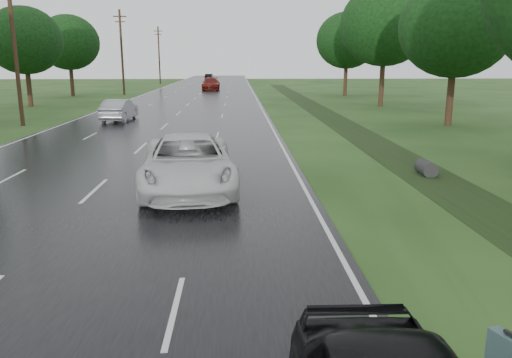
{
  "coord_description": "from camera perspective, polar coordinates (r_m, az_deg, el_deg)",
  "views": [
    {
      "loc": [
        4.56,
        -7.61,
        4.08
      ],
      "look_at": [
        5.02,
        4.09,
        1.3
      ],
      "focal_mm": 35.0,
      "sensor_mm": 36.0,
      "label": 1
    }
  ],
  "objects": [
    {
      "name": "road",
      "position": [
        52.96,
        -7.27,
        8.87
      ],
      "size": [
        14.0,
        180.0,
        0.04
      ],
      "primitive_type": "cube",
      "color": "black",
      "rests_on": "ground"
    },
    {
      "name": "utility_pole_distant",
      "position": [
        93.63,
        -11.02,
        13.82
      ],
      "size": [
        1.6,
        0.26,
        10.0
      ],
      "color": "#3D2419",
      "rests_on": "ground"
    },
    {
      "name": "tree_east_c",
      "position": [
        34.49,
        21.93,
        15.86
      ],
      "size": [
        7.0,
        7.0,
        9.29
      ],
      "color": "#3D2419",
      "rests_on": "ground"
    },
    {
      "name": "edge_stripe_east",
      "position": [
        52.81,
        0.14,
        8.99
      ],
      "size": [
        0.12,
        180.0,
        0.01
      ],
      "primitive_type": "cube",
      "color": "silver",
      "rests_on": "road"
    },
    {
      "name": "tree_east_d",
      "position": [
        47.59,
        14.53,
        16.66
      ],
      "size": [
        8.0,
        8.0,
        10.76
      ],
      "color": "#3D2419",
      "rests_on": "ground"
    },
    {
      "name": "utility_pole_mid",
      "position": [
        35.41,
        -25.92,
        13.88
      ],
      "size": [
        1.6,
        0.26,
        10.0
      ],
      "color": "#3D2419",
      "rests_on": "ground"
    },
    {
      "name": "silver_sedan",
      "position": [
        35.87,
        -15.36,
        7.61
      ],
      "size": [
        1.79,
        4.55,
        1.47
      ],
      "primitive_type": "imported",
      "rotation": [
        0.0,
        0.0,
        3.09
      ],
      "color": "#94959C",
      "rests_on": "road"
    },
    {
      "name": "tree_west_f",
      "position": [
        63.66,
        -20.63,
        14.4
      ],
      "size": [
        7.0,
        7.0,
        9.29
      ],
      "color": "#3D2419",
      "rests_on": "ground"
    },
    {
      "name": "utility_pole_far",
      "position": [
        64.11,
        -15.09,
        13.93
      ],
      "size": [
        1.6,
        0.26,
        10.0
      ],
      "color": "#3D2419",
      "rests_on": "ground"
    },
    {
      "name": "tree_west_d",
      "position": [
        50.27,
        -24.96,
        14.16
      ],
      "size": [
        6.6,
        6.6,
        8.8
      ],
      "color": "#3D2419",
      "rests_on": "ground"
    },
    {
      "name": "center_line",
      "position": [
        52.96,
        -7.27,
        8.9
      ],
      "size": [
        0.12,
        180.0,
        0.01
      ],
      "primitive_type": "cube",
      "color": "silver",
      "rests_on": "road"
    },
    {
      "name": "tree_east_f",
      "position": [
        61.04,
        10.37,
        15.31
      ],
      "size": [
        7.2,
        7.2,
        9.62
      ],
      "color": "#3D2419",
      "rests_on": "ground"
    },
    {
      "name": "far_car_red",
      "position": [
        71.98,
        -5.17,
        10.78
      ],
      "size": [
        2.43,
        5.89,
        1.71
      ],
      "primitive_type": "imported",
      "rotation": [
        0.0,
        0.0,
        -0.01
      ],
      "color": "#68110B",
      "rests_on": "road"
    },
    {
      "name": "edge_stripe_west",
      "position": [
        53.96,
        -14.51,
        8.66
      ],
      "size": [
        0.12,
        180.0,
        0.01
      ],
      "primitive_type": "cube",
      "color": "silver",
      "rests_on": "road"
    },
    {
      "name": "far_car_dark",
      "position": [
        106.16,
        -5.36,
        11.51
      ],
      "size": [
        1.76,
        4.28,
        1.38
      ],
      "primitive_type": "imported",
      "rotation": [
        0.0,
        0.0,
        3.07
      ],
      "color": "black",
      "rests_on": "road"
    },
    {
      "name": "drainage_ditch",
      "position": [
        27.52,
        12.43,
        4.6
      ],
      "size": [
        2.2,
        120.0,
        0.56
      ],
      "color": "black",
      "rests_on": "ground"
    },
    {
      "name": "white_pickup",
      "position": [
        16.05,
        -7.78,
        1.83
      ],
      "size": [
        3.48,
        6.48,
        1.73
      ],
      "primitive_type": "imported",
      "rotation": [
        0.0,
        0.0,
        0.1
      ],
      "color": "silver",
      "rests_on": "road"
    }
  ]
}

